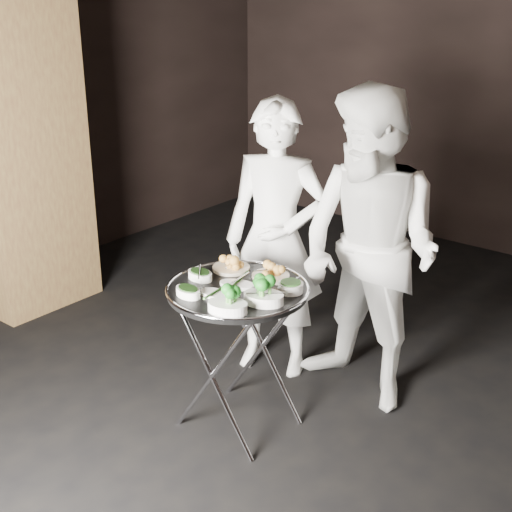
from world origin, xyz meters
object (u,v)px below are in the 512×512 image
Objects in this scene: waiter_right at (369,252)px; waiter_left at (276,241)px; tray_stand at (238,351)px; serving_tray at (238,290)px.

waiter_left is at bearing -166.18° from waiter_right.
waiter_right is at bearing 61.37° from tray_stand.
waiter_left is at bearing 110.46° from serving_tray.
waiter_right reaches higher than tray_stand.
serving_tray is 0.41× the size of waiter_right.
waiter_right is (0.61, 0.05, 0.06)m from waiter_left.
waiter_right is at bearing -16.15° from waiter_left.
waiter_right reaches higher than waiter_left.
tray_stand is at bearing -109.62° from waiter_right.
waiter_left is (-0.23, 0.63, 0.39)m from tray_stand.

